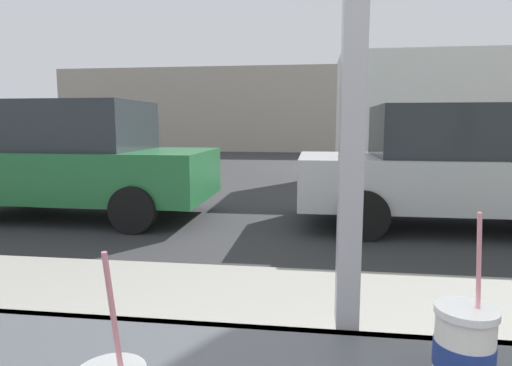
{
  "coord_description": "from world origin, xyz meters",
  "views": [
    {
      "loc": [
        -0.08,
        -0.88,
        1.46
      ],
      "look_at": [
        -0.59,
        2.92,
        0.94
      ],
      "focal_mm": 30.5,
      "sensor_mm": 36.0,
      "label": 1
    }
  ],
  "objects_px": {
    "box_truck": "(467,114)",
    "soda_cup_left": "(464,353)",
    "parked_car_silver": "(458,167)",
    "parked_car_green": "(77,160)"
  },
  "relations": [
    {
      "from": "soda_cup_left",
      "to": "parked_car_green",
      "type": "bearing_deg",
      "value": 124.89
    },
    {
      "from": "box_truck",
      "to": "soda_cup_left",
      "type": "bearing_deg",
      "value": -107.88
    },
    {
      "from": "parked_car_green",
      "to": "soda_cup_left",
      "type": "bearing_deg",
      "value": -55.11
    },
    {
      "from": "parked_car_green",
      "to": "parked_car_silver",
      "type": "bearing_deg",
      "value": -0.0
    },
    {
      "from": "soda_cup_left",
      "to": "box_truck",
      "type": "xyz_separation_m",
      "value": [
        3.47,
        10.77,
        0.6
      ]
    },
    {
      "from": "soda_cup_left",
      "to": "box_truck",
      "type": "height_order",
      "value": "box_truck"
    },
    {
      "from": "soda_cup_left",
      "to": "parked_car_silver",
      "type": "distance_m",
      "value": 5.92
    },
    {
      "from": "parked_car_green",
      "to": "box_truck",
      "type": "bearing_deg",
      "value": 34.56
    },
    {
      "from": "soda_cup_left",
      "to": "parked_car_silver",
      "type": "bearing_deg",
      "value": 72.89
    },
    {
      "from": "parked_car_green",
      "to": "parked_car_silver",
      "type": "relative_size",
      "value": 0.95
    }
  ]
}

